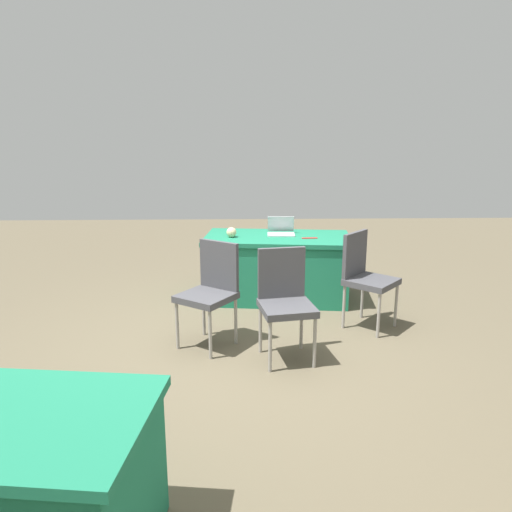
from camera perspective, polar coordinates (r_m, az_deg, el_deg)
The scene contains 8 objects.
ground_plane at distance 4.39m, azimuth -2.64°, elevation -11.59°, with size 14.40×14.40×0.00m, color brown.
table_foreground at distance 5.76m, azimuth 2.50°, elevation -1.30°, with size 1.77×1.07×0.75m.
chair_near_front at distance 4.18m, azimuth 3.42°, elevation -4.85°, with size 0.51×0.51×0.95m.
chair_tucked_left at distance 4.97m, azimuth 12.74°, elevation -2.02°, with size 0.62×0.62×0.96m.
chair_tucked_right at distance 4.44m, azimuth -5.32°, elevation -3.69°, with size 0.61×0.61×0.96m.
laptop_silver at distance 5.76m, azimuth 2.96°, elevation 2.94°, with size 0.33×0.31×0.21m.
yarn_ball at distance 5.60m, azimuth -2.90°, elevation 2.81°, with size 0.12×0.12×0.12m, color beige.
scissors_red at distance 5.57m, azimuth 6.32°, elevation 2.11°, with size 0.18×0.04×0.01m, color red.
Camera 1 is at (-0.08, 3.96, 1.90)m, focal length 34.00 mm.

